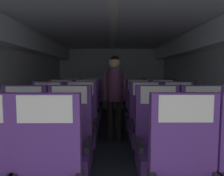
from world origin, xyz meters
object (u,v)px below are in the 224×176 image
Objects in this scene: seat_d_right_window at (138,114)px; seat_e_left_window at (70,106)px; seat_b_left_window at (22,146)px; seat_b_right_aisle at (205,145)px; seat_d_left_aisle at (86,114)px; seat_e_left_aisle at (91,106)px; seat_e_right_aisle at (155,106)px; seat_c_right_aisle at (179,125)px; seat_d_right_aisle at (163,114)px; seat_b_left_aisle at (69,145)px; seat_b_right_window at (159,145)px; flight_attendant at (115,89)px; seat_d_left_window at (61,114)px; seat_e_right_window at (134,106)px; seat_c_right_window at (146,125)px; seat_c_left_window at (47,126)px; seat_c_left_aisle at (80,125)px.

seat_d_right_window and seat_e_left_window have the same top height.
seat_b_left_window is 2.03m from seat_b_right_aisle.
seat_e_left_aisle is at bearing 90.04° from seat_d_left_aisle.
seat_b_left_window and seat_e_left_aisle have the same top height.
seat_b_right_aisle is 2.90m from seat_e_left_aisle.
seat_d_left_aisle and seat_e_right_aisle have the same top height.
seat_c_right_aisle is 0.84m from seat_d_right_aisle.
seat_b_left_aisle is 1.00× the size of seat_b_right_window.
seat_d_right_aisle is 0.72× the size of flight_attendant.
seat_e_right_window is at bearing 28.23° from seat_d_left_window.
flight_attendant is at bearing -60.63° from seat_e_left_aisle.
seat_c_right_window is (1.01, 0.81, 0.00)m from seat_b_left_aisle.
seat_b_right_window is at bearing -90.15° from seat_d_right_window.
seat_d_left_window is 1.52m from seat_d_right_window.
seat_b_right_window is 1.64m from seat_d_right_window.
seat_c_right_aisle is 2.61m from seat_e_left_window.
seat_c_right_aisle is 1.00× the size of seat_d_left_window.
seat_d_right_aisle is at bearing 39.61° from seat_b_left_window.
seat_b_left_aisle is 1.64m from flight_attendant.
seat_d_left_window is 1.00× the size of seat_d_right_aisle.
seat_b_left_window is at bearing -90.26° from seat_e_left_window.
seat_e_left_aisle is (-1.54, 1.64, 0.00)m from seat_c_right_aisle.
seat_e_left_aisle is 1.03m from seat_e_right_window.
seat_b_left_window is 1.00× the size of seat_c_left_window.
flight_attendant reaches higher than seat_e_left_window.
seat_d_left_aisle is (-1.02, 1.64, 0.00)m from seat_b_right_window.
seat_e_left_aisle is (-1.03, 0.82, 0.00)m from seat_d_right_window.
seat_b_right_aisle and seat_e_right_window have the same top height.
seat_c_right_aisle is (2.03, 0.83, 0.00)m from seat_b_left_window.
seat_d_right_aisle is (-0.02, 0.84, 0.00)m from seat_c_right_aisle.
seat_b_right_aisle is (1.52, -0.00, 0.00)m from seat_b_left_aisle.
seat_b_left_aisle is 1.00× the size of seat_e_left_aisle.
seat_c_right_aisle is 0.97m from seat_d_right_window.
seat_e_right_aisle is at bearing 90.04° from seat_b_right_aisle.
seat_d_right_window is (1.53, 0.83, 0.00)m from seat_c_left_window.
seat_c_left_window is at bearing -157.43° from seat_d_right_aisle.
seat_c_left_aisle and seat_e_right_window have the same top height.
seat_b_right_window is 1.00× the size of seat_c_right_window.
seat_d_right_aisle and seat_d_right_window have the same top height.
seat_b_left_aisle is 1.72m from seat_d_left_window.
seat_e_left_aisle is 1.54m from seat_e_right_aisle.
seat_e_right_aisle is (0.51, 2.48, 0.00)m from seat_b_right_window.
seat_b_right_window is 2.53m from seat_e_right_aisle.
seat_b_left_aisle is at bearing -57.60° from seat_c_left_window.
flight_attendant is at bearing -169.55° from seat_d_right_aisle.
seat_b_left_aisle is 1.00× the size of seat_d_left_window.
seat_b_left_window and seat_c_left_window have the same top height.
seat_c_left_aisle is (0.00, 0.82, 0.00)m from seat_b_left_aisle.
seat_e_right_aisle is at bearing 88.84° from seat_d_right_aisle.
seat_d_left_aisle is at bearing -141.38° from seat_e_right_window.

